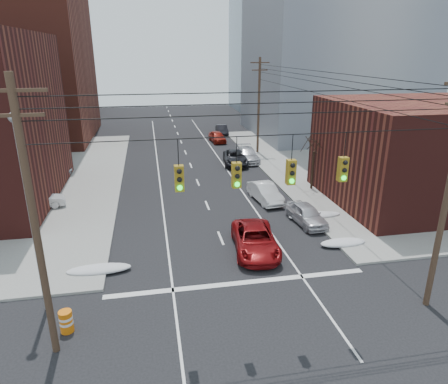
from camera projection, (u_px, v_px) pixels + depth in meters
name	position (u px, v px, depth m)	size (l,w,h in m)	color
ground	(277.00, 376.00, 15.10)	(160.00, 160.00, 0.00)	black
sidewalk_ne	(433.00, 160.00, 44.84)	(40.00, 40.00, 0.15)	gray
building_brick_far	(31.00, 82.00, 77.08)	(22.00, 18.00, 12.00)	#471815
building_office	(335.00, 44.00, 55.56)	(22.00, 20.00, 25.00)	gray
building_glass	(286.00, 54.00, 80.50)	(20.00, 18.00, 22.00)	gray
building_storefront	(434.00, 152.00, 31.76)	(16.00, 12.00, 8.00)	#471815
utility_pole_left	(34.00, 221.00, 14.46)	(2.20, 0.28, 11.00)	#473323
utility_pole_right	(448.00, 192.00, 17.45)	(2.20, 0.28, 11.00)	#473323
utility_pole_far	(259.00, 104.00, 46.16)	(2.20, 0.28, 11.00)	#473323
traffic_signals	(264.00, 172.00, 15.48)	(17.00, 0.42, 2.02)	black
street_light	(28.00, 201.00, 17.14)	(0.44, 0.44, 9.32)	gray
bare_tree	(313.00, 165.00, 34.54)	(2.09, 2.20, 4.93)	black
snow_nw	(99.00, 269.00, 22.07)	(3.50, 1.08, 0.42)	silver
snow_ne	(343.00, 243.00, 25.14)	(3.00, 1.08, 0.42)	silver
snow_east_far	(315.00, 215.00, 29.30)	(4.00, 1.08, 0.42)	silver
red_pickup	(255.00, 240.00, 24.29)	(2.52, 5.46, 1.52)	maroon
parked_car_a	(307.00, 214.00, 28.21)	(1.67, 4.16, 1.42)	silver
parked_car_b	(265.00, 193.00, 32.46)	(1.56, 4.46, 1.47)	silver
parked_car_c	(235.00, 158.00, 43.04)	(2.44, 5.30, 1.47)	black
parked_car_d	(247.00, 155.00, 44.30)	(2.11, 5.19, 1.51)	silver
parked_car_e	(217.00, 137.00, 53.67)	(1.71, 4.25, 1.45)	maroon
parked_car_f	(222.00, 130.00, 58.82)	(1.42, 4.07, 1.34)	black
lot_car_a	(39.00, 201.00, 30.64)	(1.29, 3.69, 1.22)	silver
lot_car_b	(48.00, 170.00, 38.55)	(2.05, 4.45, 1.24)	#A2A2A7
lot_car_d	(20.00, 171.00, 37.62)	(1.76, 4.38, 1.49)	#9D9EA2
construction_barrel	(66.00, 321.00, 17.33)	(0.69, 0.69, 1.02)	orange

